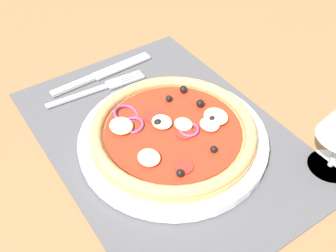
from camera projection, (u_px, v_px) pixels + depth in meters
ground_plane at (166, 143)px, 64.17cm from camera, size 190.00×140.00×2.40cm
placemat at (166, 136)px, 63.20cm from camera, size 47.41×33.60×0.40cm
plate at (172, 140)px, 61.36cm from camera, size 28.38×28.38×1.50cm
pizza at (172, 131)px, 60.10cm from camera, size 24.79×24.79×2.58cm
fork at (102, 88)px, 71.19cm from camera, size 2.80×18.06×0.44cm
knife at (104, 73)px, 74.12cm from camera, size 2.49×20.05×0.62cm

